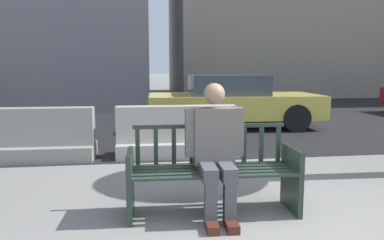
{
  "coord_description": "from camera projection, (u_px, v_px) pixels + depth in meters",
  "views": [
    {
      "loc": [
        -1.31,
        -3.01,
        1.46
      ],
      "look_at": [
        -0.59,
        2.06,
        0.75
      ],
      "focal_mm": 35.0,
      "sensor_mm": 36.0,
      "label": 1
    }
  ],
  "objects": [
    {
      "name": "seated_person",
      "position": [
        215.0,
        147.0,
        3.67
      ],
      "size": [
        0.58,
        0.73,
        1.31
      ],
      "color": "#66605B",
      "rests_on": "ground"
    },
    {
      "name": "street_asphalt",
      "position": [
        181.0,
        114.0,
        11.86
      ],
      "size": [
        120.0,
        12.0,
        0.01
      ],
      "primitive_type": "cube",
      "color": "black",
      "rests_on": "ground"
    },
    {
      "name": "jersey_barrier_left",
      "position": [
        30.0,
        139.0,
        5.95
      ],
      "size": [
        2.01,
        0.72,
        0.84
      ],
      "color": "gray",
      "rests_on": "ground"
    },
    {
      "name": "jersey_barrier_centre",
      "position": [
        177.0,
        135.0,
        6.29
      ],
      "size": [
        2.01,
        0.7,
        0.84
      ],
      "color": "#ADA89E",
      "rests_on": "ground"
    },
    {
      "name": "street_bench",
      "position": [
        212.0,
        175.0,
        3.77
      ],
      "size": [
        1.7,
        0.58,
        0.88
      ],
      "color": "#28382D",
      "rests_on": "ground"
    },
    {
      "name": "car_taxi_near",
      "position": [
        232.0,
        101.0,
        9.25
      ],
      "size": [
        4.23,
        2.07,
        1.3
      ],
      "color": "#DBC64C",
      "rests_on": "ground"
    },
    {
      "name": "ground_plane",
      "position": [
        290.0,
        233.0,
        3.33
      ],
      "size": [
        200.0,
        200.0,
        0.0
      ],
      "primitive_type": "plane",
      "color": "gray"
    }
  ]
}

